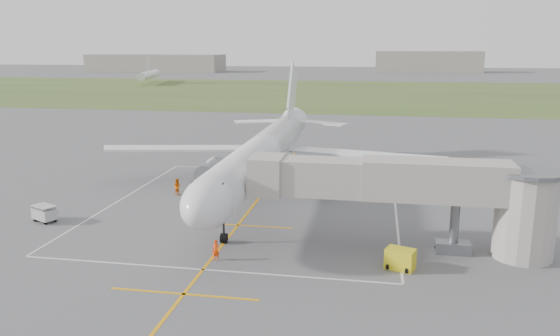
% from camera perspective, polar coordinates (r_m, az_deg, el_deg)
% --- Properties ---
extents(ground, '(700.00, 700.00, 0.00)m').
position_cam_1_polar(ground, '(58.30, -1.98, -2.87)').
color(ground, '#59595C').
rests_on(ground, ground).
extents(grass_strip, '(700.00, 120.00, 0.02)m').
position_cam_1_polar(grass_strip, '(185.93, 6.48, 7.84)').
color(grass_strip, '#3F5625').
rests_on(grass_strip, ground).
extents(apron_markings, '(28.20, 60.00, 0.01)m').
position_cam_1_polar(apron_markings, '(52.86, -3.30, -4.54)').
color(apron_markings, orange).
rests_on(apron_markings, ground).
extents(airliner, '(38.93, 46.75, 13.52)m').
position_cam_1_polar(airliner, '(57.99, -1.86, 1.50)').
color(airliner, silver).
rests_on(airliner, ground).
extents(jet_bridge, '(23.40, 5.00, 7.20)m').
position_cam_1_polar(jet_bridge, '(42.99, 14.98, -2.46)').
color(jet_bridge, '#9B948C').
rests_on(jet_bridge, ground).
extents(gpu_unit, '(2.32, 1.95, 1.50)m').
position_cam_1_polar(gpu_unit, '(40.44, 12.45, -9.28)').
color(gpu_unit, yellow).
rests_on(gpu_unit, ground).
extents(baggage_cart, '(2.53, 2.10, 1.52)m').
position_cam_1_polar(baggage_cart, '(53.98, -23.39, -4.38)').
color(baggage_cart, '#B0B0B0').
rests_on(baggage_cart, ground).
extents(ramp_worker_nose, '(0.61, 0.43, 1.57)m').
position_cam_1_polar(ramp_worker_nose, '(41.26, -6.71, -8.53)').
color(ramp_worker_nose, '#FF4008').
rests_on(ramp_worker_nose, ground).
extents(ramp_worker_wing, '(1.05, 0.94, 1.79)m').
position_cam_1_polar(ramp_worker_wing, '(59.38, -10.68, -1.91)').
color(ramp_worker_wing, '#E16207').
rests_on(ramp_worker_wing, ground).
extents(distant_hangars, '(345.00, 49.00, 12.00)m').
position_cam_1_polar(distant_hangars, '(321.47, 5.20, 10.84)').
color(distant_hangars, gray).
rests_on(distant_hangars, ground).
extents(distant_aircraft, '(197.08, 43.65, 8.85)m').
position_cam_1_polar(distant_aircraft, '(223.27, 9.42, 9.48)').
color(distant_aircraft, silver).
rests_on(distant_aircraft, ground).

